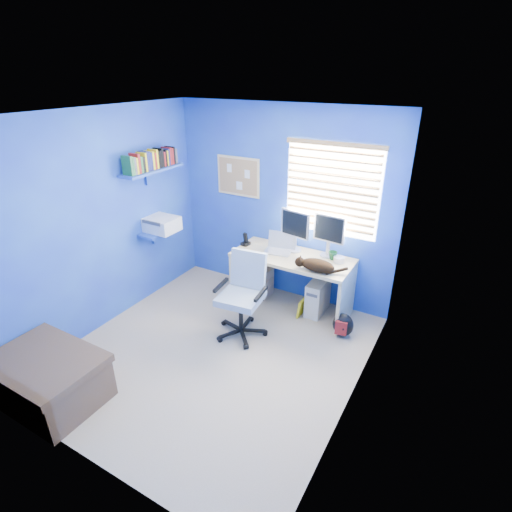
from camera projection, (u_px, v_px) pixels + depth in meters
The scene contains 23 objects.
floor at pixel (215, 352), 4.41m from camera, with size 3.00×3.20×0.00m, color tan.
ceiling at pixel (202, 114), 3.35m from camera, with size 3.00×3.20×0.00m, color white.
wall_back at pixel (282, 205), 5.14m from camera, with size 3.00×0.01×2.50m, color #1E31B5.
wall_front at pixel (67, 337), 2.62m from camera, with size 3.00×0.01×2.50m, color #1E31B5.
wall_left at pixel (102, 223), 4.55m from camera, with size 0.01×3.20×2.50m, color #1E31B5.
wall_right at pixel (362, 288), 3.21m from camera, with size 0.01×3.20×2.50m, color #1E31B5.
desk at pixel (291, 282), 5.10m from camera, with size 1.49×0.65×0.74m, color #E2C37F.
laptop at pixel (278, 244), 5.00m from camera, with size 0.33×0.26×0.22m, color silver.
monitor_left at pixel (295, 231), 4.97m from camera, with size 0.40×0.12×0.54m, color silver.
monitor_right at pixel (329, 236), 4.83m from camera, with size 0.40×0.12×0.54m, color silver.
phone at pixel (246, 239), 5.21m from camera, with size 0.09×0.11×0.17m, color black.
mug at pixel (333, 256), 4.84m from camera, with size 0.10×0.09×0.10m, color #185929.
cd_spindle at pixel (339, 259), 4.77m from camera, with size 0.13×0.13×0.07m, color silver.
cat at pixel (318, 265), 4.55m from camera, with size 0.40×0.21×0.14m, color black.
tower_pc at pixel (318, 296), 5.06m from camera, with size 0.19×0.44×0.45m, color beige.
drawer_boxes at pixel (258, 281), 5.47m from camera, with size 0.35×0.28×0.41m, color tan.
yellow_book at pixel (301, 308), 5.01m from camera, with size 0.03×0.17×0.24m, color yellow.
backpack at pixel (343, 325), 4.64m from camera, with size 0.25×0.19×0.29m, color black.
bed_corner at pixel (49, 379), 3.71m from camera, with size 0.98×0.69×0.47m, color brown.
office_chair at pixel (243, 305), 4.61m from camera, with size 0.63×0.63×0.98m.
window_blinds at pixel (331, 190), 4.69m from camera, with size 1.15×0.05×1.10m.
corkboard at pixel (238, 176), 5.29m from camera, with size 0.64×0.02×0.52m.
wall_shelves at pixel (156, 193), 5.00m from camera, with size 0.42×0.90×1.05m.
Camera 1 is at (2.14, -2.85, 2.85)m, focal length 28.00 mm.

